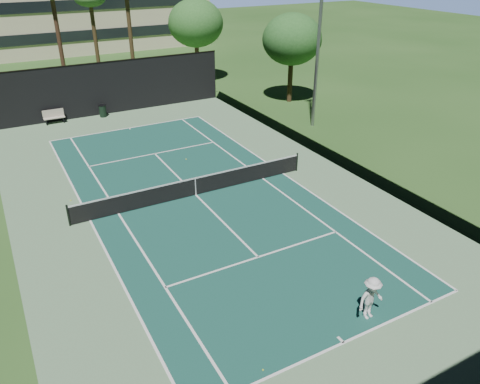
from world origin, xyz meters
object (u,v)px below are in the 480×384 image
object	(u,v)px
tennis_ball_d	(71,200)
tennis_ball_a	(263,370)
tennis_ball_b	(116,196)
tennis_net	(195,186)
tennis_ball_c	(186,159)
trash_bin	(103,111)
player	(371,298)
park_bench	(54,116)

from	to	relation	value
tennis_ball_d	tennis_ball_a	bearing A→B (deg)	-77.98
tennis_ball_b	tennis_ball_d	xyz separation A→B (m)	(-2.14, 0.68, -0.00)
tennis_net	tennis_ball_b	world-z (taller)	tennis_net
tennis_net	tennis_ball_c	xyz separation A→B (m)	(1.38, 4.58, -0.52)
tennis_ball_d	trash_bin	distance (m)	13.83
player	trash_bin	distance (m)	26.86
player	tennis_ball_d	bearing A→B (deg)	114.73
trash_bin	tennis_net	bearing A→B (deg)	-86.43
tennis_net	player	world-z (taller)	player
tennis_ball_a	tennis_ball_c	size ratio (longest dim) A/B	0.88
tennis_ball_a	tennis_ball_b	distance (m)	13.43
tennis_ball_b	trash_bin	size ratio (longest dim) A/B	0.08
tennis_ball_c	tennis_ball_d	bearing A→B (deg)	-164.07
tennis_ball_c	tennis_ball_b	bearing A→B (deg)	-151.78
tennis_ball_c	trash_bin	distance (m)	11.09
tennis_net	player	xyz separation A→B (m)	(1.56, -11.33, 0.27)
tennis_ball_c	trash_bin	bearing A→B (deg)	102.19
park_bench	trash_bin	distance (m)	3.55
player	tennis_ball_d	world-z (taller)	player
tennis_net	tennis_ball_c	world-z (taller)	tennis_net
tennis_ball_b	tennis_ball_c	world-z (taller)	tennis_ball_b
player	tennis_ball_b	bearing A→B (deg)	108.40
tennis_ball_a	tennis_ball_d	distance (m)	14.40
player	tennis_ball_c	bearing A→B (deg)	87.04
trash_bin	tennis_ball_c	bearing A→B (deg)	-77.81
tennis_ball_b	tennis_ball_c	bearing A→B (deg)	28.22
tennis_ball_a	park_bench	bearing A→B (deg)	93.38
tennis_net	trash_bin	size ratio (longest dim) A/B	13.65
tennis_net	tennis_ball_a	size ratio (longest dim) A/B	205.98
tennis_ball_c	park_bench	bearing A→B (deg)	118.07
park_bench	tennis_ball_a	bearing A→B (deg)	-86.62
tennis_net	tennis_ball_a	distance (m)	11.95
tennis_ball_a	tennis_ball_c	world-z (taller)	tennis_ball_c
tennis_ball_c	tennis_ball_d	xyz separation A→B (m)	(-7.28, -2.08, -0.00)
tennis_ball_b	park_bench	xyz separation A→B (m)	(-0.75, 13.79, 0.51)
tennis_net	tennis_ball_d	distance (m)	6.43
tennis_ball_b	tennis_ball_c	size ratio (longest dim) A/B	1.04
tennis_ball_a	trash_bin	world-z (taller)	trash_bin
player	park_bench	bearing A→B (deg)	99.08
tennis_ball_a	park_bench	world-z (taller)	park_bench
tennis_ball_b	player	bearing A→B (deg)	-67.97
tennis_ball_a	trash_bin	size ratio (longest dim) A/B	0.07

